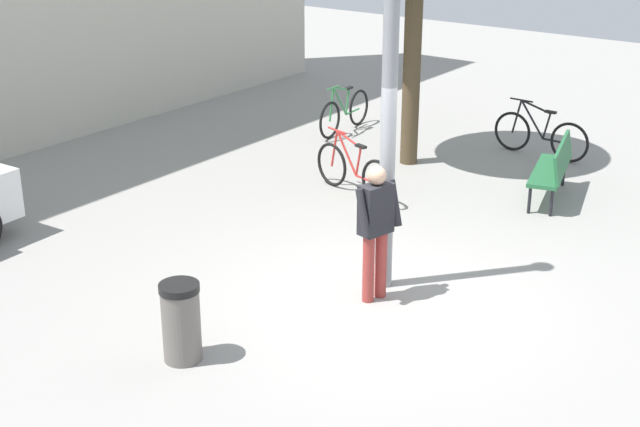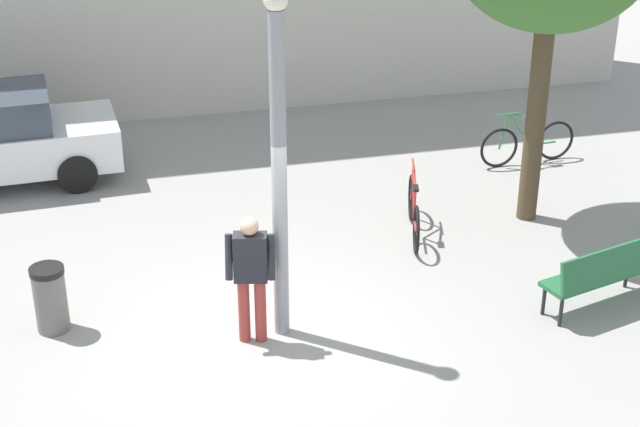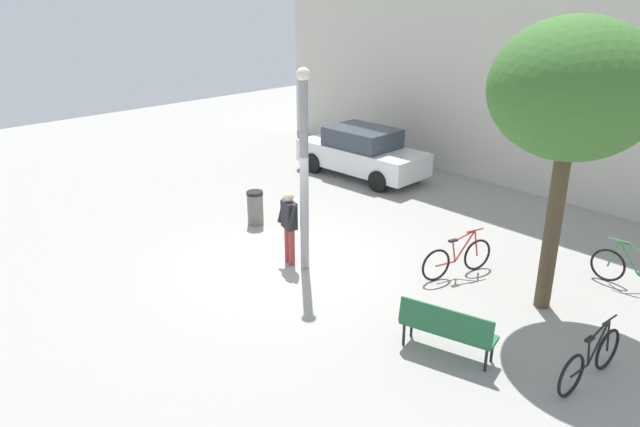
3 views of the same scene
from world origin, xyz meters
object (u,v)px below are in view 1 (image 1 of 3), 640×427
person_by_lamppost (376,224)px  park_bench (555,166)px  bicycle_black (540,135)px  trash_bin (181,322)px  bicycle_green (344,112)px  bicycle_red (354,171)px  lamppost (389,102)px

person_by_lamppost → park_bench: person_by_lamppost is taller
bicycle_black → trash_bin: bearing=179.0°
person_by_lamppost → bicycle_green: size_ratio=0.92×
person_by_lamppost → bicycle_red: size_ratio=0.95×
park_bench → trash_bin: (-6.85, 1.22, -0.10)m
person_by_lamppost → trash_bin: person_by_lamppost is taller
lamppost → bicycle_green: size_ratio=2.38×
bicycle_green → bicycle_red: same height
bicycle_black → bicycle_green: bearing=101.9°
park_bench → lamppost: bearing=173.3°
person_by_lamppost → bicycle_red: (2.84, 2.24, -0.58)m
bicycle_green → bicycle_black: same height
trash_bin → bicycle_black: bearing=-1.0°
bicycle_green → person_by_lamppost: bearing=-142.4°
bicycle_black → bicycle_red: same height
park_bench → bicycle_red: bicycle_red is taller
bicycle_red → trash_bin: bearing=-165.2°
person_by_lamppost → bicycle_red: 3.66m
trash_bin → bicycle_green: bearing=23.6°
bicycle_green → trash_bin: 8.75m
lamppost → bicycle_green: 7.04m
lamppost → person_by_lamppost: 1.41m
person_by_lamppost → lamppost: bearing=15.5°
park_bench → bicycle_green: 4.88m
bicycle_green → trash_bin: size_ratio=2.07×
park_bench → bicycle_green: bicycle_green is taller
lamppost → trash_bin: size_ratio=4.93×
bicycle_red → person_by_lamppost: bearing=-141.8°
person_by_lamppost → trash_bin: bearing=160.2°
lamppost → person_by_lamppost: size_ratio=2.58×
bicycle_green → bicycle_black: 3.74m
lamppost → park_bench: (4.09, -0.48, -1.77)m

